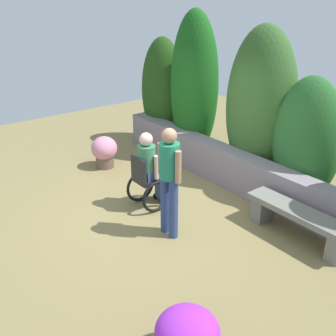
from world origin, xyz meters
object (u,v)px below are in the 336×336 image
(flower_pot_purple_near, at_px, (104,151))
(flower_pot_terracotta_by_wall, at_px, (187,335))
(stone_bench, at_px, (298,219))
(person_in_wheelchair, at_px, (150,172))
(person_standing_companion, at_px, (169,176))

(flower_pot_purple_near, distance_m, flower_pot_terracotta_by_wall, 5.05)
(stone_bench, relative_size, flower_pot_purple_near, 2.56)
(stone_bench, bearing_deg, flower_pot_purple_near, -171.15)
(stone_bench, height_order, person_in_wheelchair, person_in_wheelchair)
(person_standing_companion, xyz_separation_m, flower_pot_terracotta_by_wall, (1.93, -1.27, -0.65))
(person_in_wheelchair, height_order, flower_pot_terracotta_by_wall, person_in_wheelchair)
(flower_pot_purple_near, height_order, flower_pot_terracotta_by_wall, flower_pot_purple_near)
(person_standing_companion, relative_size, flower_pot_terracotta_by_wall, 2.60)
(person_in_wheelchair, xyz_separation_m, person_standing_companion, (0.90, -0.28, 0.36))
(person_standing_companion, xyz_separation_m, flower_pot_purple_near, (-2.81, 0.49, -0.62))
(flower_pot_purple_near, bearing_deg, person_standing_companion, -9.82)
(person_in_wheelchair, height_order, flower_pot_purple_near, person_in_wheelchair)
(stone_bench, xyz_separation_m, flower_pot_terracotta_by_wall, (0.68, -2.71, 0.00))
(stone_bench, height_order, person_standing_companion, person_standing_companion)
(person_in_wheelchair, bearing_deg, person_standing_companion, -7.33)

